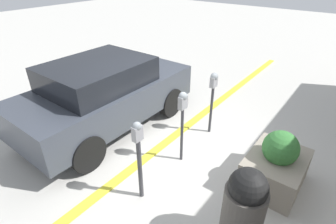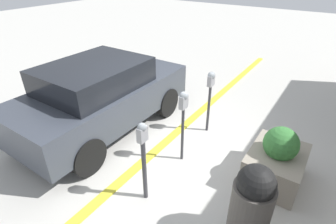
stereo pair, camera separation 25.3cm
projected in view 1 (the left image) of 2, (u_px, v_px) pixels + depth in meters
The scene contains 8 objects.
ground_plane at pixel (163, 149), 5.27m from camera, with size 40.00×40.00×0.00m, color beige.
curb_strip at pixel (160, 147), 5.31m from camera, with size 13.50×0.16×0.04m.
parking_meter_nearest at pixel (139, 151), 3.79m from camera, with size 0.15×0.13×1.40m.
parking_meter_second at pixel (183, 111), 4.49m from camera, with size 0.18×0.15×1.42m.
parking_meter_middle at pixel (213, 90), 5.33m from camera, with size 0.18×0.15×1.38m.
planter_box at pixel (276, 165), 4.28m from camera, with size 1.12×0.86×1.03m.
parked_car_front at pixel (105, 94), 5.63m from camera, with size 3.94×1.84×1.56m.
trash_bin at pixel (244, 209), 3.26m from camera, with size 0.53×0.53×1.22m.
Camera 1 is at (-3.26, -2.64, 3.29)m, focal length 28.00 mm.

